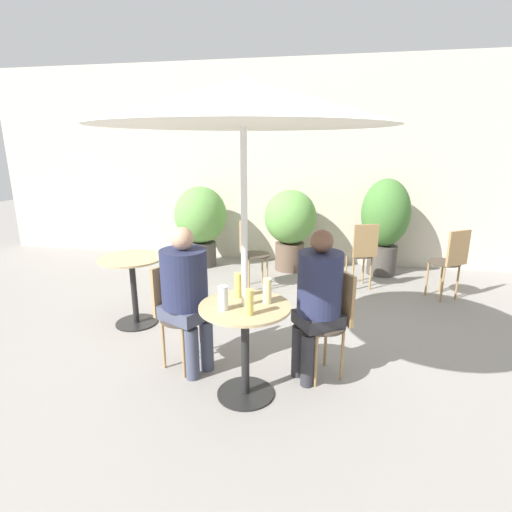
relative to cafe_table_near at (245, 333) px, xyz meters
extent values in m
plane|color=gray|center=(-0.06, -0.07, -0.50)|extent=(20.00, 20.00, 0.00)
cube|color=beige|center=(-0.06, 3.64, 1.00)|extent=(10.00, 0.06, 3.00)
cylinder|color=black|center=(0.00, 0.00, -0.50)|extent=(0.43, 0.43, 0.01)
cylinder|color=black|center=(0.00, 0.00, -0.15)|extent=(0.06, 0.06, 0.68)
cylinder|color=tan|center=(0.00, 0.00, 0.20)|extent=(0.65, 0.65, 0.02)
cylinder|color=black|center=(-1.39, 0.98, -0.50)|extent=(0.43, 0.43, 0.01)
cylinder|color=black|center=(-1.39, 0.98, -0.15)|extent=(0.06, 0.06, 0.68)
cylinder|color=tan|center=(-1.39, 0.98, 0.20)|extent=(0.64, 0.64, 0.02)
cylinder|color=#42382D|center=(0.54, 0.37, -0.06)|extent=(0.37, 0.37, 0.02)
cylinder|color=#9E7A4C|center=(0.70, 0.33, -0.29)|extent=(0.02, 0.02, 0.43)
cylinder|color=#9E7A4C|center=(0.57, 0.53, -0.29)|extent=(0.02, 0.02, 0.43)
cylinder|color=#9E7A4C|center=(0.50, 0.20, -0.29)|extent=(0.02, 0.02, 0.43)
cylinder|color=#9E7A4C|center=(0.37, 0.40, -0.29)|extent=(0.02, 0.02, 0.43)
cube|color=#9E7A4C|center=(0.67, 0.46, 0.15)|extent=(0.20, 0.27, 0.41)
cylinder|color=#42382D|center=(-0.58, 0.28, -0.06)|extent=(0.37, 0.37, 0.02)
cylinder|color=#9E7A4C|center=(-0.64, 0.44, -0.29)|extent=(0.02, 0.02, 0.43)
cylinder|color=#9E7A4C|center=(-0.74, 0.23, -0.29)|extent=(0.02, 0.02, 0.43)
cylinder|color=#9E7A4C|center=(-0.43, 0.34, -0.29)|extent=(0.02, 0.02, 0.43)
cylinder|color=#9E7A4C|center=(-0.53, 0.12, -0.29)|extent=(0.02, 0.02, 0.43)
cube|color=#9E7A4C|center=(-0.73, 0.35, 0.15)|extent=(0.16, 0.29, 0.41)
cylinder|color=#42382D|center=(-0.38, 2.28, -0.06)|extent=(0.37, 0.37, 0.02)
cylinder|color=#9E7A4C|center=(-0.53, 2.34, -0.29)|extent=(0.02, 0.02, 0.43)
cylinder|color=#9E7A4C|center=(-0.43, 2.12, -0.29)|extent=(0.02, 0.02, 0.43)
cylinder|color=#9E7A4C|center=(-0.32, 2.44, -0.29)|extent=(0.02, 0.02, 0.43)
cylinder|color=#9E7A4C|center=(-0.22, 2.22, -0.29)|extent=(0.02, 0.02, 0.43)
cube|color=#9E7A4C|center=(-0.52, 2.21, 0.15)|extent=(0.16, 0.29, 0.41)
cylinder|color=#42382D|center=(0.93, 2.56, -0.06)|extent=(0.37, 0.37, 0.02)
cylinder|color=#9E7A4C|center=(0.85, 2.41, -0.29)|extent=(0.02, 0.02, 0.43)
cylinder|color=#9E7A4C|center=(1.08, 2.49, -0.29)|extent=(0.02, 0.02, 0.43)
cylinder|color=#9E7A4C|center=(0.77, 2.64, -0.29)|extent=(0.02, 0.02, 0.43)
cylinder|color=#9E7A4C|center=(1.00, 2.71, -0.29)|extent=(0.02, 0.02, 0.43)
cube|color=#9E7A4C|center=(0.98, 2.41, 0.15)|extent=(0.30, 0.13, 0.41)
cylinder|color=#42382D|center=(1.91, 2.38, -0.06)|extent=(0.37, 0.37, 0.02)
cylinder|color=#9E7A4C|center=(1.87, 2.22, -0.29)|extent=(0.02, 0.02, 0.43)
cylinder|color=#9E7A4C|center=(2.07, 2.35, -0.29)|extent=(0.02, 0.02, 0.43)
cylinder|color=#9E7A4C|center=(1.74, 2.42, -0.29)|extent=(0.02, 0.02, 0.43)
cylinder|color=#9E7A4C|center=(1.94, 2.55, -0.29)|extent=(0.02, 0.02, 0.43)
cube|color=#9E7A4C|center=(2.00, 2.25, 0.15)|extent=(0.28, 0.20, 0.41)
cylinder|color=#2D2D33|center=(0.35, 0.33, -0.29)|extent=(0.10, 0.10, 0.43)
cylinder|color=#2D2D33|center=(0.44, 0.21, -0.29)|extent=(0.10, 0.10, 0.43)
cube|color=#2D2D33|center=(0.50, 0.34, 0.00)|extent=(0.43, 0.42, 0.10)
cylinder|color=#232847|center=(0.50, 0.34, 0.29)|extent=(0.34, 0.34, 0.48)
sphere|color=brown|center=(0.50, 0.34, 0.62)|extent=(0.17, 0.17, 0.17)
cylinder|color=#42475B|center=(-0.46, 0.13, -0.29)|extent=(0.11, 0.11, 0.43)
cylinder|color=#42475B|center=(-0.39, 0.28, -0.29)|extent=(0.11, 0.11, 0.43)
cube|color=#42475B|center=(-0.55, 0.26, 0.00)|extent=(0.45, 0.43, 0.11)
cylinder|color=#232847|center=(-0.55, 0.26, 0.29)|extent=(0.37, 0.37, 0.46)
sphere|color=tan|center=(-0.55, 0.26, 0.61)|extent=(0.18, 0.18, 0.18)
cylinder|color=#DBC65B|center=(-0.08, 0.14, 0.31)|extent=(0.06, 0.06, 0.19)
cylinder|color=silver|center=(-0.13, -0.10, 0.30)|extent=(0.07, 0.07, 0.17)
cylinder|color=#DBC65B|center=(0.06, -0.15, 0.30)|extent=(0.06, 0.06, 0.18)
cylinder|color=beige|center=(0.15, 0.07, 0.30)|extent=(0.06, 0.06, 0.18)
cylinder|color=#47423D|center=(-1.38, 3.10, -0.32)|extent=(0.43, 0.43, 0.36)
ellipsoid|color=#609947|center=(-1.38, 3.10, 0.28)|extent=(0.78, 0.78, 0.84)
cylinder|color=brown|center=(-0.04, 3.15, -0.30)|extent=(0.42, 0.42, 0.40)
ellipsoid|color=#609947|center=(-0.04, 3.15, 0.29)|extent=(0.75, 0.75, 0.77)
cylinder|color=#47423D|center=(1.28, 3.20, -0.30)|extent=(0.41, 0.41, 0.42)
ellipsoid|color=#427533|center=(1.28, 3.20, 0.38)|extent=(0.66, 0.66, 0.94)
cylinder|color=silver|center=(0.00, 0.00, 0.59)|extent=(0.04, 0.04, 2.20)
cone|color=silver|center=(0.00, 0.00, 1.55)|extent=(1.89, 1.89, 0.28)
camera|label=1|loc=(0.58, -2.54, 1.31)|focal=28.00mm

